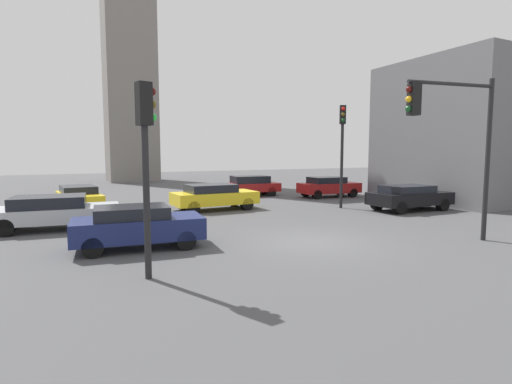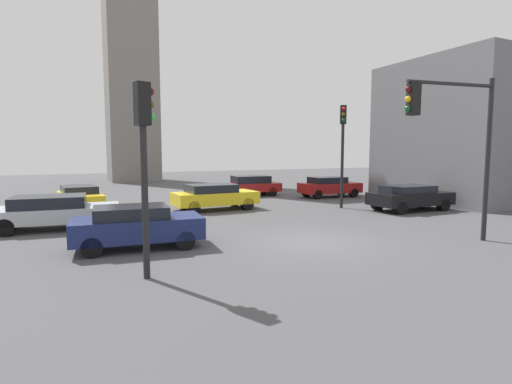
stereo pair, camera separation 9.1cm
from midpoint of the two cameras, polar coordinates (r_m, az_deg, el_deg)
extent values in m
plane|color=#4C4C4F|center=(13.91, 7.86, -7.09)|extent=(101.53, 101.53, 0.00)
cylinder|color=black|center=(9.86, -15.70, 1.30)|extent=(0.16, 0.16, 4.69)
cube|color=black|center=(9.90, -15.99, 12.02)|extent=(0.38, 0.38, 1.00)
sphere|color=#4C0F0C|center=(10.01, -14.95, 13.70)|extent=(0.20, 0.20, 0.20)
sphere|color=#594714|center=(9.98, -14.90, 11.99)|extent=(0.20, 0.20, 0.20)
sphere|color=green|center=(9.95, -14.86, 10.28)|extent=(0.20, 0.20, 0.20)
cylinder|color=black|center=(15.85, 30.04, 3.87)|extent=(0.16, 0.16, 5.54)
cylinder|color=black|center=(14.83, 26.00, 13.72)|extent=(3.33, 0.65, 0.12)
cube|color=black|center=(13.84, 21.48, 12.22)|extent=(0.37, 0.37, 1.00)
sphere|color=#4C0F0C|center=(13.76, 20.86, 13.54)|extent=(0.20, 0.20, 0.20)
sphere|color=yellow|center=(13.72, 20.81, 12.30)|extent=(0.20, 0.20, 0.20)
sphere|color=#14471E|center=(13.69, 20.77, 11.06)|extent=(0.20, 0.20, 0.20)
cylinder|color=black|center=(22.32, 12.05, 4.88)|extent=(0.16, 0.16, 5.58)
cube|color=black|center=(22.41, 12.18, 10.74)|extent=(0.44, 0.44, 1.00)
sphere|color=red|center=(22.24, 12.25, 11.56)|extent=(0.20, 0.20, 0.20)
sphere|color=#594714|center=(22.21, 12.23, 10.79)|extent=(0.20, 0.20, 0.20)
sphere|color=#14471E|center=(22.19, 12.22, 10.02)|extent=(0.20, 0.20, 0.20)
cube|color=yellow|center=(21.34, -6.04, -0.84)|extent=(4.46, 2.14, 0.64)
cube|color=black|center=(21.21, -6.60, 0.49)|extent=(2.52, 1.83, 0.45)
cylinder|color=black|center=(22.71, -3.30, -1.23)|extent=(0.66, 0.38, 0.65)
cylinder|color=black|center=(21.25, -1.46, -1.70)|extent=(0.66, 0.38, 0.65)
cylinder|color=black|center=(21.65, -10.52, -1.66)|extent=(0.66, 0.38, 0.65)
cylinder|color=black|center=(20.10, -9.11, -2.20)|extent=(0.66, 0.38, 0.65)
cube|color=#ADB2B7|center=(17.86, -26.77, -2.81)|extent=(4.92, 2.59, 0.57)
cube|color=black|center=(17.82, -27.60, -1.28)|extent=(2.82, 2.15, 0.49)
cylinder|color=black|center=(18.69, -21.53, -3.11)|extent=(0.69, 0.45, 0.66)
cylinder|color=black|center=(16.92, -21.56, -4.00)|extent=(0.69, 0.45, 0.66)
cylinder|color=black|center=(19.00, -31.33, -3.41)|extent=(0.69, 0.45, 0.66)
cylinder|color=black|center=(17.26, -32.36, -4.31)|extent=(0.69, 0.45, 0.66)
cube|color=maroon|center=(27.77, 10.31, 0.61)|extent=(4.25, 2.09, 0.66)
cube|color=black|center=(27.62, 9.96, 1.66)|extent=(2.42, 1.75, 0.45)
cylinder|color=black|center=(29.19, 11.84, 0.17)|extent=(0.64, 0.37, 0.62)
cylinder|color=black|center=(27.98, 13.54, -0.11)|extent=(0.64, 0.37, 0.62)
cylinder|color=black|center=(27.72, 7.02, -0.04)|extent=(0.64, 0.37, 0.62)
cylinder|color=black|center=(26.44, 8.58, -0.34)|extent=(0.64, 0.37, 0.62)
cube|color=maroon|center=(28.06, -1.38, 0.69)|extent=(4.62, 2.36, 0.59)
cube|color=black|center=(28.09, -0.96, 1.77)|extent=(2.65, 1.94, 0.54)
cylinder|color=black|center=(26.87, -3.87, -0.17)|extent=(0.67, 0.41, 0.64)
cylinder|color=black|center=(28.39, -4.79, 0.14)|extent=(0.67, 0.41, 0.64)
cylinder|color=black|center=(27.88, 2.09, 0.05)|extent=(0.67, 0.41, 0.64)
cylinder|color=black|center=(29.35, 0.90, 0.34)|extent=(0.67, 0.41, 0.64)
cube|color=black|center=(22.54, 21.02, -0.84)|extent=(4.40, 2.14, 0.63)
cube|color=black|center=(22.34, 20.67, 0.36)|extent=(2.49, 1.84, 0.42)
cylinder|color=black|center=(24.19, 22.09, -1.22)|extent=(0.67, 0.38, 0.65)
cylinder|color=black|center=(23.10, 25.00, -1.64)|extent=(0.67, 0.38, 0.65)
cylinder|color=black|center=(22.16, 16.80, -1.64)|extent=(0.67, 0.38, 0.65)
cylinder|color=black|center=(20.97, 19.72, -2.14)|extent=(0.67, 0.38, 0.65)
cube|color=navy|center=(13.35, -16.60, -4.97)|extent=(4.16, 2.18, 0.68)
cube|color=black|center=(13.25, -17.53, -2.85)|extent=(2.38, 1.80, 0.41)
cylinder|color=black|center=(14.29, -11.31, -5.54)|extent=(0.64, 0.38, 0.61)
cylinder|color=black|center=(12.86, -10.20, -6.78)|extent=(0.64, 0.38, 0.61)
cylinder|color=black|center=(14.12, -22.34, -6.00)|extent=(0.64, 0.38, 0.61)
cylinder|color=black|center=(12.67, -22.51, -7.32)|extent=(0.64, 0.38, 0.61)
cube|color=yellow|center=(23.37, -24.06, -0.84)|extent=(2.28, 4.42, 0.56)
cube|color=black|center=(23.54, -24.17, 0.30)|extent=(1.87, 2.53, 0.42)
cylinder|color=black|center=(22.10, -21.55, -1.81)|extent=(0.40, 0.68, 0.65)
cylinder|color=black|center=(21.88, -25.50, -2.04)|extent=(0.40, 0.68, 0.65)
cylinder|color=black|center=(24.94, -22.74, -1.05)|extent=(0.40, 0.68, 0.65)
cylinder|color=black|center=(24.75, -26.25, -1.24)|extent=(0.40, 0.68, 0.65)
cube|color=slate|center=(29.73, 28.97, 7.38)|extent=(10.44, 8.54, 8.61)
cube|color=gray|center=(46.47, -17.86, 20.79)|extent=(4.96, 4.96, 30.73)
camera|label=1|loc=(0.05, -90.15, -0.01)|focal=27.99mm
camera|label=2|loc=(0.05, 89.85, 0.01)|focal=27.99mm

